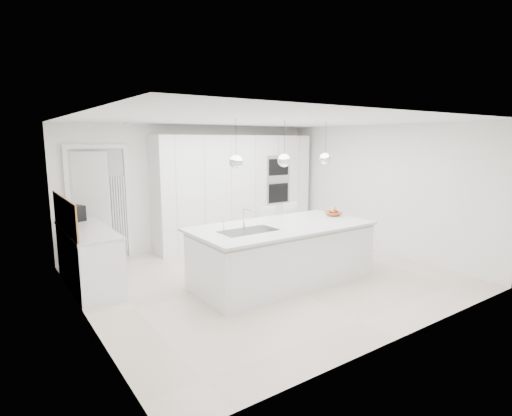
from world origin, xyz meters
TOP-DOWN VIEW (x-y plane):
  - floor at (0.00, 0.00)m, footprint 5.50×5.50m
  - wall_back at (0.00, 2.50)m, footprint 5.50×0.00m
  - wall_left at (-2.75, 0.00)m, footprint 0.00×5.00m
  - ceiling at (0.00, 0.00)m, footprint 5.50×5.50m
  - tall_cabinets at (0.80, 2.20)m, footprint 3.60×0.60m
  - oven_stack at (1.70, 1.89)m, footprint 0.62×0.04m
  - doorway_frame at (-1.95, 2.47)m, footprint 1.11×0.08m
  - hallway_door at (-2.20, 2.42)m, footprint 0.76×0.38m
  - radiator at (-1.63, 2.46)m, footprint 0.32×0.04m
  - left_base_cabinets at (-2.45, 1.20)m, footprint 0.60×1.80m
  - left_worktop at (-2.45, 1.20)m, footprint 0.62×1.82m
  - oak_backsplash at (-2.74, 1.20)m, footprint 0.02×1.80m
  - island_base at (0.10, -0.30)m, footprint 2.80×1.20m
  - island_worktop at (0.10, -0.25)m, footprint 2.84×1.40m
  - island_sink at (-0.55, -0.30)m, footprint 0.84×0.44m
  - island_tap at (-0.50, -0.10)m, footprint 0.02×0.02m
  - pendant_left at (-0.75, -0.30)m, footprint 0.20×0.20m
  - pendant_mid at (0.10, -0.30)m, footprint 0.20×0.20m
  - pendant_right at (0.95, -0.30)m, footprint 0.20×0.20m
  - fruit_bowl at (1.32, -0.16)m, footprint 0.37×0.37m
  - espresso_machine at (-2.43, 1.90)m, footprint 0.23×0.28m
  - bar_stool_left at (0.63, 0.68)m, footprint 0.36×0.47m
  - bar_stool_right at (1.02, 0.49)m, footprint 0.38×0.50m
  - apple_a at (1.30, -0.13)m, footprint 0.07×0.07m
  - apple_b at (1.33, -0.19)m, footprint 0.08×0.08m
  - apple_c at (1.34, -0.21)m, footprint 0.08×0.08m
  - banana_bunch at (1.31, -0.19)m, footprint 0.23×0.17m

SIDE VIEW (x-z plane):
  - floor at x=0.00m, z-range 0.00..0.00m
  - left_base_cabinets at x=-2.45m, z-range 0.00..0.86m
  - island_base at x=0.10m, z-range 0.00..0.86m
  - bar_stool_left at x=0.63m, z-range 0.00..0.99m
  - bar_stool_right at x=1.02m, z-range 0.00..1.05m
  - island_sink at x=-0.55m, z-range 0.73..0.91m
  - radiator at x=-1.63m, z-range 0.15..1.55m
  - left_worktop at x=-2.45m, z-range 0.86..0.90m
  - island_worktop at x=0.10m, z-range 0.86..0.90m
  - fruit_bowl at x=1.32m, z-range 0.90..0.97m
  - apple_a at x=1.30m, z-range 0.93..1.00m
  - apple_c at x=1.34m, z-range 0.93..1.01m
  - apple_b at x=1.33m, z-range 0.93..1.01m
  - hallway_door at x=-2.20m, z-range 0.00..2.00m
  - banana_bunch at x=1.31m, z-range 0.91..1.11m
  - doorway_frame at x=-1.95m, z-range -0.04..2.09m
  - espresso_machine at x=-2.43m, z-range 0.90..1.16m
  - island_tap at x=-0.50m, z-range 0.90..1.20m
  - tall_cabinets at x=0.80m, z-range 0.00..2.30m
  - oak_backsplash at x=-2.74m, z-range 0.90..1.40m
  - wall_back at x=0.00m, z-range -1.50..4.00m
  - wall_left at x=-2.75m, z-range -1.25..3.75m
  - oven_stack at x=1.70m, z-range 0.83..1.88m
  - pendant_left at x=-0.75m, z-range 1.80..2.00m
  - pendant_mid at x=0.10m, z-range 1.80..2.00m
  - pendant_right at x=0.95m, z-range 1.80..2.00m
  - ceiling at x=0.00m, z-range 2.50..2.50m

